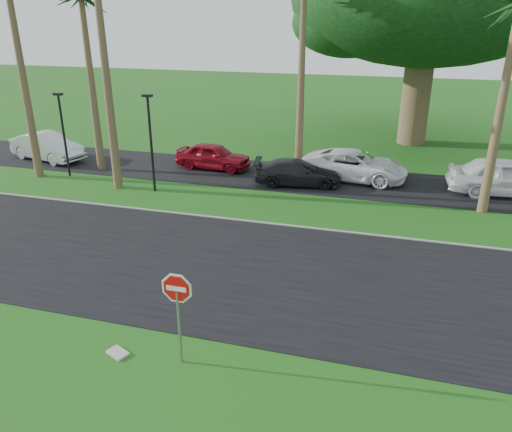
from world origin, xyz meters
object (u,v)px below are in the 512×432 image
at_px(car_red, 213,156).
at_px(car_dark, 298,173).
at_px(car_minivan, 355,166).
at_px(car_pickup, 506,177).
at_px(car_silver, 47,147).
at_px(stop_sign_near, 178,300).

distance_m(car_red, car_dark, 5.25).
distance_m(car_dark, car_minivan, 3.13).
distance_m(car_minivan, car_pickup, 7.10).
height_order(car_silver, car_minivan, car_silver).
relative_size(car_minivan, car_pickup, 1.04).
bearing_deg(car_pickup, car_minivan, 81.84).
bearing_deg(car_dark, car_silver, 78.48).
height_order(car_red, car_minivan, car_minivan).
height_order(car_minivan, car_pickup, car_pickup).
bearing_deg(stop_sign_near, car_red, 107.74).
distance_m(car_silver, car_red, 10.01).
distance_m(car_dark, car_pickup, 9.82).
xyz_separation_m(stop_sign_near, car_minivan, (2.64, 16.03, -1.03)).
height_order(car_silver, car_dark, car_silver).
bearing_deg(car_red, stop_sign_near, -158.97).
bearing_deg(car_dark, car_pickup, -92.70).
bearing_deg(car_minivan, car_pickup, -86.74).
bearing_deg(car_dark, car_red, 64.00).
relative_size(stop_sign_near, car_red, 0.63).
bearing_deg(stop_sign_near, car_dark, 90.08).
bearing_deg(stop_sign_near, car_pickup, 58.04).
height_order(stop_sign_near, car_silver, stop_sign_near).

